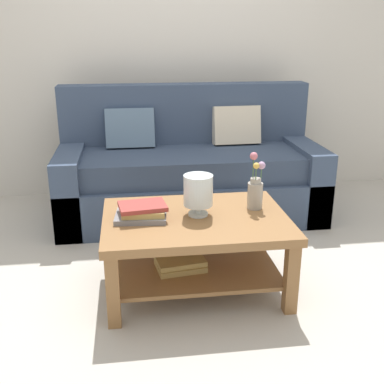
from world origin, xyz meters
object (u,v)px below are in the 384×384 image
object	(u,v)px
coffee_table	(195,237)
book_stack_main	(142,212)
couch	(189,172)
glass_hurricane_vase	(198,191)
flower_pitcher	(255,190)

from	to	relation	value
coffee_table	book_stack_main	xyz separation A→B (m)	(-0.30, 0.02, 0.17)
couch	glass_hurricane_vase	bearing A→B (deg)	-95.05
coffee_table	book_stack_main	world-z (taller)	book_stack_main
glass_hurricane_vase	flower_pitcher	bearing A→B (deg)	10.65
couch	glass_hurricane_vase	xyz separation A→B (m)	(-0.11, -1.21, 0.25)
glass_hurricane_vase	flower_pitcher	distance (m)	0.37
coffee_table	flower_pitcher	distance (m)	0.47
glass_hurricane_vase	flower_pitcher	xyz separation A→B (m)	(0.36, 0.07, -0.03)
glass_hurricane_vase	flower_pitcher	size ratio (longest dim) A/B	0.71
book_stack_main	coffee_table	bearing A→B (deg)	-2.89
book_stack_main	flower_pitcher	xyz separation A→B (m)	(0.68, 0.08, 0.08)
book_stack_main	couch	bearing A→B (deg)	70.51
couch	flower_pitcher	size ratio (longest dim) A/B	6.16
couch	coffee_table	bearing A→B (deg)	-96.01
book_stack_main	glass_hurricane_vase	bearing A→B (deg)	1.53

